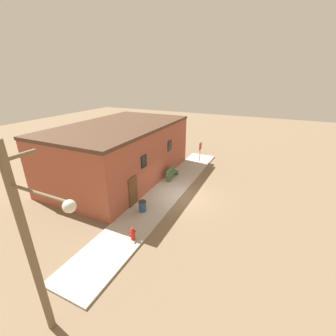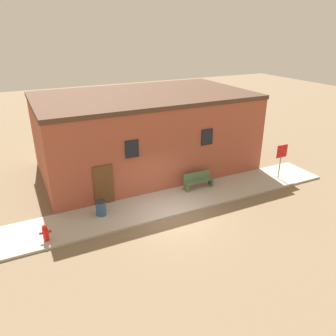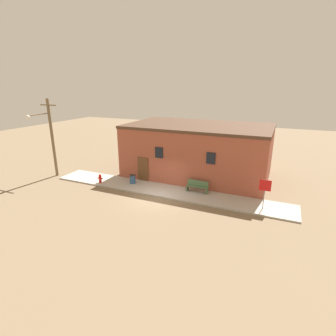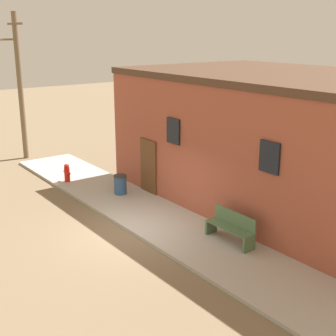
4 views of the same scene
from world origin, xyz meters
The scene contains 7 objects.
ground_plane centered at (0.00, 0.00, 0.00)m, with size 80.00×80.00×0.00m, color #7A664C.
sidewalk centered at (0.00, 1.30, 0.06)m, with size 19.81×2.59×0.11m.
brick_building centered at (1.17, 6.29, 2.38)m, with size 12.68×7.53×4.76m.
fire_hydrant centered at (-5.71, 0.57, 0.49)m, with size 0.49×0.23×0.76m.
stop_sign centered at (7.54, 1.00, 1.57)m, with size 0.75×0.06×2.07m.
bench centered at (2.56, 1.99, 0.56)m, with size 1.68×0.44×0.92m.
trash_bin centered at (-3.07, 1.56, 0.49)m, with size 0.50×0.50×0.75m.
Camera 2 is at (-6.17, -11.99, 8.37)m, focal length 35.00 mm.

